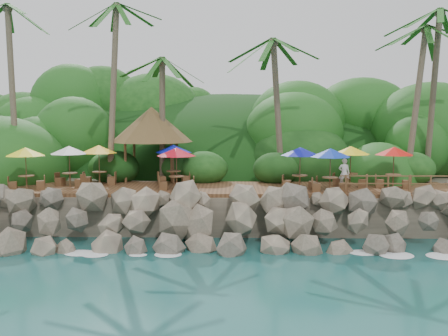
{
  "coord_description": "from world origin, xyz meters",
  "views": [
    {
      "loc": [
        0.57,
        -23.26,
        6.51
      ],
      "look_at": [
        0.0,
        6.0,
        3.4
      ],
      "focal_mm": 41.67,
      "sensor_mm": 36.0,
      "label": 1
    }
  ],
  "objects": [
    {
      "name": "railing",
      "position": [
        9.69,
        3.65,
        2.91
      ],
      "size": [
        7.2,
        0.1,
        1.0
      ],
      "color": "brown",
      "rests_on": "terrace"
    },
    {
      "name": "waiter",
      "position": [
        6.75,
        5.78,
        3.14
      ],
      "size": [
        0.69,
        0.53,
        1.69
      ],
      "primitive_type": "imported",
      "rotation": [
        0.0,
        0.0,
        2.92
      ],
      "color": "white",
      "rests_on": "terrace"
    },
    {
      "name": "palms",
      "position": [
        0.64,
        8.47,
        11.81
      ],
      "size": [
        31.53,
        6.57,
        12.08
      ],
      "color": "brown",
      "rests_on": "ground"
    },
    {
      "name": "seawall",
      "position": [
        0.0,
        2.0,
        1.15
      ],
      "size": [
        29.0,
        4.0,
        2.3
      ],
      "primitive_type": null,
      "color": "gray",
      "rests_on": "ground"
    },
    {
      "name": "jungle_foliage",
      "position": [
        0.0,
        15.0,
        0.0
      ],
      "size": [
        44.0,
        16.0,
        12.0
      ],
      "primitive_type": null,
      "color": "#143811",
      "rests_on": "ground"
    },
    {
      "name": "jungle_hill",
      "position": [
        0.0,
        23.5,
        0.0
      ],
      "size": [
        44.8,
        28.0,
        15.4
      ],
      "primitive_type": "ellipsoid",
      "color": "#143811",
      "rests_on": "ground"
    },
    {
      "name": "palapa",
      "position": [
        -4.6,
        9.25,
        5.79
      ],
      "size": [
        5.15,
        5.15,
        4.6
      ],
      "color": "brown",
      "rests_on": "ground"
    },
    {
      "name": "ground",
      "position": [
        0.0,
        0.0,
        0.0
      ],
      "size": [
        140.0,
        140.0,
        0.0
      ],
      "primitive_type": "plane",
      "color": "#19514F",
      "rests_on": "ground"
    },
    {
      "name": "land_base",
      "position": [
        0.0,
        16.0,
        1.05
      ],
      "size": [
        32.0,
        25.2,
        2.1
      ],
      "primitive_type": "cube",
      "color": "gray",
      "rests_on": "ground"
    },
    {
      "name": "foam_line",
      "position": [
        0.0,
        0.3,
        0.03
      ],
      "size": [
        25.2,
        0.8,
        0.06
      ],
      "color": "white",
      "rests_on": "ground"
    },
    {
      "name": "dining_clusters",
      "position": [
        -0.67,
        5.74,
        4.24
      ],
      "size": [
        22.48,
        5.09,
        2.34
      ],
      "color": "brown",
      "rests_on": "terrace"
    },
    {
      "name": "terrace",
      "position": [
        0.0,
        6.0,
        2.2
      ],
      "size": [
        26.0,
        5.0,
        0.2
      ],
      "primitive_type": "cube",
      "color": "brown",
      "rests_on": "land_base"
    }
  ]
}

